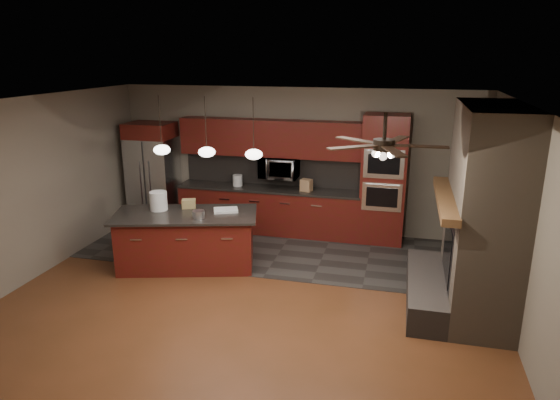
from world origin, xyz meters
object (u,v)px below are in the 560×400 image
(paint_tray, at_px, (226,210))
(white_bucket, at_px, (159,201))
(cardboard_box, at_px, (189,204))
(microwave, at_px, (279,168))
(paint_can, at_px, (199,215))
(kitchen_island, at_px, (187,240))
(counter_box, at_px, (306,185))
(counter_bucket, at_px, (238,180))
(oven_tower, at_px, (383,180))
(refrigerator, at_px, (153,174))

(paint_tray, bearing_deg, white_bucket, 167.26)
(cardboard_box, bearing_deg, microwave, 35.10)
(paint_can, bearing_deg, white_bucket, 162.47)
(kitchen_island, bearing_deg, counter_box, 33.77)
(counter_bucket, bearing_deg, counter_box, -2.07)
(cardboard_box, bearing_deg, oven_tower, 6.72)
(refrigerator, bearing_deg, paint_can, -47.91)
(kitchen_island, height_order, counter_box, counter_box)
(white_bucket, relative_size, counter_box, 1.36)
(paint_can, xyz_separation_m, paint_tray, (0.29, 0.45, -0.04))
(paint_tray, bearing_deg, paint_can, -145.26)
(paint_can, xyz_separation_m, cardboard_box, (-0.38, 0.49, 0.01))
(kitchen_island, relative_size, white_bucket, 8.09)
(kitchen_island, height_order, paint_tray, paint_tray)
(kitchen_island, relative_size, paint_can, 13.25)
(refrigerator, distance_m, paint_can, 2.75)
(refrigerator, xyz_separation_m, counter_box, (3.16, 0.03, -0.03))
(kitchen_island, distance_m, paint_can, 0.63)
(white_bucket, relative_size, paint_can, 1.64)
(refrigerator, relative_size, white_bucket, 6.79)
(kitchen_island, height_order, counter_bucket, counter_bucket)
(white_bucket, distance_m, cardboard_box, 0.49)
(refrigerator, height_order, paint_tray, refrigerator)
(refrigerator, distance_m, paint_tray, 2.66)
(refrigerator, relative_size, kitchen_island, 0.84)
(oven_tower, distance_m, counter_bucket, 2.81)
(refrigerator, distance_m, cardboard_box, 2.14)
(microwave, xyz_separation_m, kitchen_island, (-1.07, -2.00, -0.84))
(kitchen_island, height_order, paint_can, paint_can)
(oven_tower, distance_m, white_bucket, 4.00)
(paint_can, xyz_separation_m, counter_box, (1.31, 2.07, 0.03))
(paint_can, height_order, paint_tray, paint_can)
(microwave, xyz_separation_m, white_bucket, (-1.57, -1.92, -0.23))
(refrigerator, distance_m, white_bucket, 2.06)
(cardboard_box, bearing_deg, paint_tray, -23.85)
(paint_can, height_order, counter_bucket, counter_bucket)
(counter_bucket, bearing_deg, paint_can, -88.04)
(oven_tower, bearing_deg, kitchen_island, -147.51)
(counter_bucket, bearing_deg, cardboard_box, -100.63)
(paint_tray, bearing_deg, counter_bucket, 79.31)
(counter_box, bearing_deg, microwave, -174.73)
(cardboard_box, distance_m, counter_bucket, 1.67)
(kitchen_island, bearing_deg, refrigerator, 113.81)
(paint_can, distance_m, cardboard_box, 0.62)
(paint_can, bearing_deg, counter_bucket, 91.96)
(white_bucket, height_order, counter_box, white_bucket)
(oven_tower, relative_size, cardboard_box, 10.64)
(microwave, bearing_deg, cardboard_box, -123.97)
(microwave, height_order, counter_bucket, microwave)
(oven_tower, height_order, paint_can, oven_tower)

